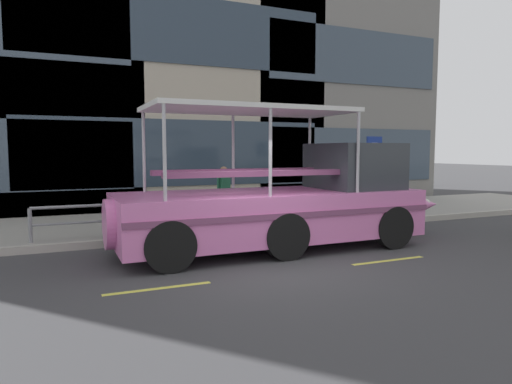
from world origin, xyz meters
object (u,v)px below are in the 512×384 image
at_px(parking_sign, 373,162).
at_px(pedestrian_near_bow, 317,187).
at_px(duck_tour_boat, 291,203).
at_px(pedestrian_mid_left, 224,189).

height_order(parking_sign, pedestrian_near_bow, parking_sign).
distance_m(parking_sign, duck_tour_boat, 5.22).
distance_m(parking_sign, pedestrian_near_bow, 2.01).
xyz_separation_m(duck_tour_boat, pedestrian_near_bow, (2.73, 3.30, 0.06)).
xyz_separation_m(parking_sign, pedestrian_mid_left, (-5.01, 0.47, -0.75)).
bearing_deg(pedestrian_near_bow, parking_sign, -22.02).
distance_m(pedestrian_near_bow, pedestrian_mid_left, 3.31).
xyz_separation_m(parking_sign, duck_tour_boat, (-4.44, -2.61, -0.87)).
relative_size(duck_tour_boat, pedestrian_near_bow, 5.68).
height_order(pedestrian_near_bow, pedestrian_mid_left, pedestrian_mid_left).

